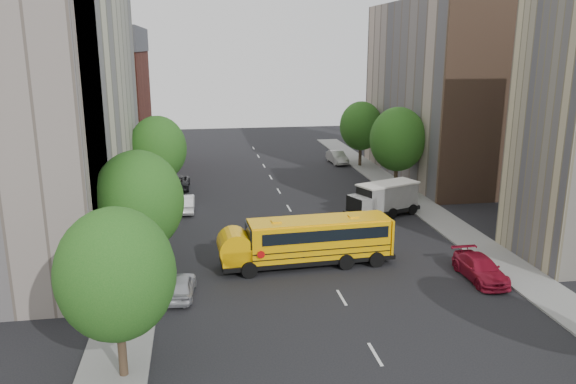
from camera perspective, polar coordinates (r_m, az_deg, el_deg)
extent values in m
plane|color=black|center=(38.97, 2.50, -5.72)|extent=(120.00, 120.00, 0.00)
cube|color=slate|center=(43.11, -14.08, -4.06)|extent=(3.00, 80.00, 0.12)
cube|color=slate|center=(46.97, 15.12, -2.59)|extent=(3.00, 80.00, 0.12)
cube|color=silver|center=(48.32, 0.10, -1.66)|extent=(0.15, 64.00, 0.01)
cube|color=#BEBB99|center=(43.20, -23.52, 8.73)|extent=(10.00, 26.00, 20.00)
cube|color=maroon|center=(65.00, -18.63, 7.62)|extent=(10.00, 15.00, 13.00)
cube|color=tan|center=(61.51, 15.54, 9.84)|extent=(10.00, 22.00, 18.00)
cube|color=brown|center=(51.75, 20.61, 8.66)|extent=(10.10, 0.30, 18.00)
cylinder|color=yellow|center=(73.12, 20.76, 16.80)|extent=(1.00, 1.00, 35.00)
cylinder|color=#38281C|center=(25.17, -16.51, -14.95)|extent=(0.36, 0.36, 2.70)
ellipsoid|color=#144E15|center=(23.75, -17.08, -7.99)|extent=(4.80, 4.80, 5.52)
cylinder|color=#38281C|center=(34.16, -14.54, -6.60)|extent=(0.36, 0.36, 2.88)
ellipsoid|color=#144E15|center=(33.08, -14.93, -0.90)|extent=(5.12, 5.12, 5.89)
cylinder|color=#38281C|center=(51.34, -12.85, 0.56)|extent=(0.36, 0.36, 2.81)
ellipsoid|color=#144E15|center=(50.64, -13.07, 4.33)|extent=(4.99, 4.99, 5.74)
cylinder|color=#38281C|center=(54.46, 10.90, 1.54)|extent=(0.36, 0.36, 2.95)
ellipsoid|color=#144E15|center=(53.78, 11.08, 5.29)|extent=(5.25, 5.25, 6.04)
cylinder|color=#38281C|center=(65.63, 7.33, 3.79)|extent=(0.36, 0.36, 2.74)
ellipsoid|color=#144E15|center=(65.10, 7.43, 6.68)|extent=(4.86, 4.86, 5.59)
cube|color=black|center=(35.89, 1.97, -6.62)|extent=(11.07, 3.10, 0.29)
cube|color=#FFB205|center=(35.62, 3.05, -4.62)|extent=(8.92, 2.93, 2.25)
cube|color=#FFB205|center=(34.89, -5.24, -6.28)|extent=(1.88, 2.34, 0.98)
cube|color=black|center=(34.62, -3.59, -4.35)|extent=(0.61, 2.27, 1.17)
cube|color=#FFB205|center=(35.26, 3.08, -2.87)|extent=(8.91, 2.74, 0.14)
cube|color=black|center=(35.51, 3.37, -3.86)|extent=(8.14, 2.95, 0.73)
cube|color=black|center=(35.88, 3.04, -5.80)|extent=(8.92, 2.99, 0.06)
cube|color=black|center=(35.75, 3.05, -5.22)|extent=(8.92, 2.99, 0.06)
cube|color=#FFB205|center=(37.01, 9.72, -4.07)|extent=(0.28, 2.45, 2.25)
cube|color=#FFB205|center=(34.64, -1.13, -3.00)|extent=(0.62, 0.62, 0.10)
cube|color=#FFB205|center=(35.88, 6.55, -2.47)|extent=(0.62, 0.62, 0.10)
cylinder|color=#FFB205|center=(34.72, -5.26, -5.52)|extent=(2.18, 2.36, 2.05)
cylinder|color=red|center=(33.73, -2.64, -6.35)|extent=(0.49, 0.07, 0.49)
cylinder|color=black|center=(34.08, -3.79, -7.91)|extent=(0.99, 0.35, 0.98)
cylinder|color=black|center=(36.33, -4.39, -6.47)|extent=(0.99, 0.35, 0.98)
cylinder|color=black|center=(35.39, 5.86, -7.09)|extent=(0.99, 0.35, 0.98)
cylinder|color=black|center=(37.56, 4.69, -5.76)|extent=(0.99, 0.35, 0.98)
cylinder|color=black|center=(36.02, 8.84, -6.79)|extent=(0.99, 0.35, 0.98)
cylinder|color=black|center=(38.16, 7.51, -5.51)|extent=(0.99, 0.35, 0.98)
cube|color=black|center=(46.62, 9.54, -1.79)|extent=(6.75, 4.39, 0.32)
cube|color=white|center=(46.66, 10.09, -0.37)|extent=(5.32, 3.73, 1.93)
cube|color=white|center=(44.95, 7.30, -1.26)|extent=(2.15, 2.45, 1.28)
cube|color=silver|center=(46.42, 10.15, 0.84)|extent=(5.56, 3.91, 0.13)
cylinder|color=black|center=(44.40, 8.12, -2.68)|extent=(0.93, 0.58, 0.90)
cylinder|color=black|center=(46.00, 6.44, -2.02)|extent=(0.93, 0.58, 0.90)
cylinder|color=black|center=(46.02, 10.60, -2.17)|extent=(0.93, 0.58, 0.90)
cylinder|color=black|center=(47.56, 8.89, -1.55)|extent=(0.93, 0.58, 0.90)
cylinder|color=black|center=(47.57, 12.72, -1.73)|extent=(0.93, 0.58, 0.90)
cylinder|color=black|center=(49.06, 11.00, -1.14)|extent=(0.93, 0.58, 0.90)
imported|color=#ABACB2|center=(32.08, -10.85, -9.34)|extent=(1.85, 3.89, 1.28)
imported|color=white|center=(48.10, -10.42, -1.09)|extent=(1.60, 4.42, 1.45)
imported|color=black|center=(55.96, -11.12, 1.02)|extent=(2.32, 4.83, 1.33)
imported|color=maroon|center=(35.63, 18.95, -7.35)|extent=(1.92, 4.72, 1.37)
imported|color=#A6A6A1|center=(67.10, 5.02, 3.54)|extent=(1.85, 4.58, 1.48)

